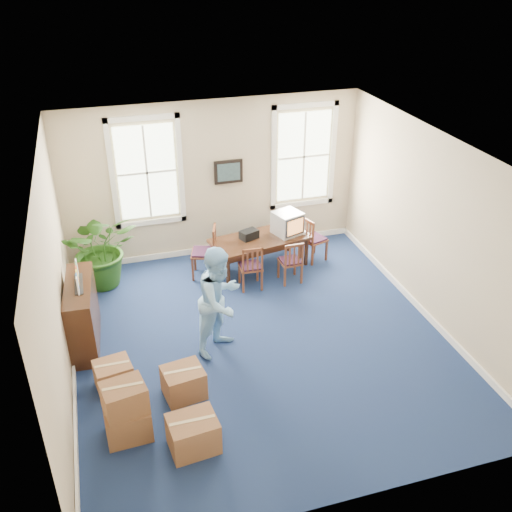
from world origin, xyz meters
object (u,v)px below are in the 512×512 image
object	(u,v)px
crt_tv	(287,223)
credenza	(83,314)
chair_near_left	(250,266)
potted_plant	(101,248)
conference_table	(260,253)
man	(220,300)
cardboard_boxes	(143,401)

from	to	relation	value
crt_tv	credenza	size ratio (longest dim) A/B	0.38
chair_near_left	potted_plant	world-z (taller)	potted_plant
conference_table	crt_tv	world-z (taller)	crt_tv
man	credenza	bearing A→B (deg)	120.84
cardboard_boxes	crt_tv	bearing A→B (deg)	48.14
cardboard_boxes	man	bearing A→B (deg)	44.30
conference_table	man	world-z (taller)	man
cardboard_boxes	potted_plant	bearing A→B (deg)	93.97
crt_tv	cardboard_boxes	world-z (taller)	crt_tv
crt_tv	cardboard_boxes	distance (m)	5.00
conference_table	man	size ratio (longest dim) A/B	1.07
crt_tv	credenza	distance (m)	4.33
man	chair_near_left	bearing A→B (deg)	20.50
conference_table	credenza	distance (m)	3.78
conference_table	crt_tv	bearing A→B (deg)	-6.39
chair_near_left	cardboard_boxes	size ratio (longest dim) A/B	0.58
crt_tv	man	xyz separation A→B (m)	(-1.92, -2.34, 0.02)
potted_plant	cardboard_boxes	world-z (taller)	potted_plant
crt_tv	cardboard_boxes	size ratio (longest dim) A/B	0.35
conference_table	cardboard_boxes	bearing A→B (deg)	-137.67
man	potted_plant	xyz separation A→B (m)	(-1.67, 2.56, -0.15)
chair_near_left	cardboard_boxes	xyz separation A→B (m)	(-2.35, -3.00, -0.01)
potted_plant	cardboard_boxes	xyz separation A→B (m)	(0.27, -3.92, -0.31)
credenza	potted_plant	bearing A→B (deg)	80.45
man	cardboard_boxes	size ratio (longest dim) A/B	1.16
crt_tv	cardboard_boxes	bearing A→B (deg)	-151.02
chair_near_left	credenza	world-z (taller)	credenza
man	cardboard_boxes	distance (m)	2.01
crt_tv	potted_plant	distance (m)	3.60
man	credenza	size ratio (longest dim) A/B	1.27
crt_tv	chair_near_left	size ratio (longest dim) A/B	0.59
conference_table	man	xyz separation A→B (m)	(-1.35, -2.30, 0.58)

